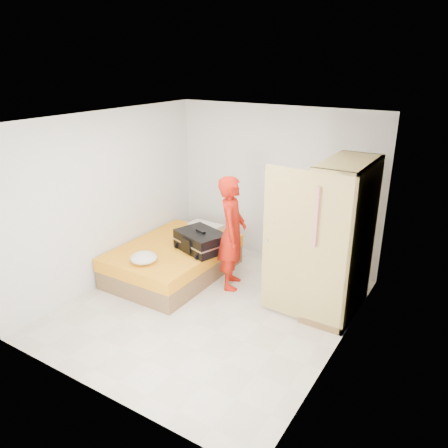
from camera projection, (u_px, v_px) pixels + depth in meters
The scene contains 7 objects.
room at pixel (209, 221), 5.67m from camera, with size 4.00×4.02×2.60m.
bed at pixel (173, 260), 6.98m from camera, with size 1.42×2.02×0.50m.
wardrobe at pixel (337, 243), 5.74m from camera, with size 1.17×1.20×2.10m.
person at pixel (232, 233), 6.44m from camera, with size 0.63×0.41×1.73m, color #B8180B.
suitcase at pixel (201, 241), 6.71m from camera, with size 0.89×0.76×0.32m.
round_cushion at pixel (144, 258), 6.31m from camera, with size 0.39×0.39×0.15m, color white.
pillow at pixel (205, 227), 7.53m from camera, with size 0.57×0.29×0.10m, color white.
Camera 1 is at (2.97, -4.41, 3.27)m, focal length 35.00 mm.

